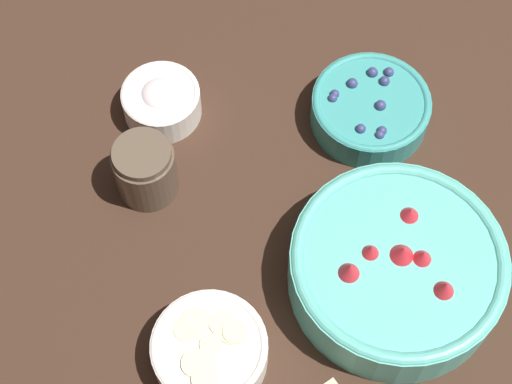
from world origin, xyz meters
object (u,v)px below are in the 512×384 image
bowl_bananas (210,350)px  jar_chocolate (145,171)px  bowl_blueberries (370,108)px  bowl_strawberries (397,267)px  bowl_cream (161,100)px

bowl_bananas → jar_chocolate: jar_chocolate is taller
bowl_blueberries → jar_chocolate: 0.31m
bowl_strawberries → bowl_cream: bowl_strawberries is taller
bowl_bananas → jar_chocolate: (0.24, 0.06, 0.01)m
bowl_strawberries → bowl_bananas: 0.24m
bowl_bananas → bowl_strawberries: bearing=-73.8°
bowl_strawberries → jar_chocolate: size_ratio=2.99×
jar_chocolate → bowl_cream: bearing=-14.1°
jar_chocolate → bowl_blueberries: bearing=-78.3°
bowl_bananas → jar_chocolate: 0.25m
bowl_blueberries → bowl_bananas: (-0.31, 0.25, 0.00)m
bowl_cream → jar_chocolate: jar_chocolate is taller
bowl_blueberries → bowl_cream: size_ratio=1.50×
bowl_cream → bowl_bananas: bearing=-175.6°
bowl_strawberries → jar_chocolate: bowl_strawberries is taller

